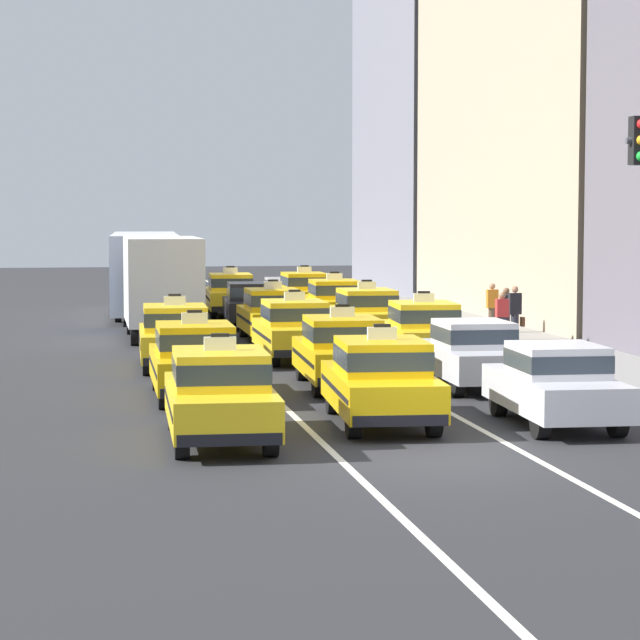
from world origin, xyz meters
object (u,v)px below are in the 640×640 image
object	(u,v)px
sedan_right_nearest	(556,382)
taxi_right_fourth	(366,314)
taxi_right_third	(423,331)
pedestrian_mid_block	(502,319)
taxi_center_nearest	(381,380)
taxi_center_fourth	(273,314)
taxi_left_third	(175,335)
taxi_left_second	(195,359)
pedestrian_far_corner	(492,308)
taxi_center_third	(294,329)
taxi_center_sixth	(230,293)
taxi_right_sixth	(304,292)
taxi_left_nearest	(220,394)
bus_left_fifth	(145,269)
pedestrian_near_crosswalk	(515,315)
box_truck_left_fourth	(161,283)
sedan_center_fifth	(250,303)
taxi_center_second	(342,351)
taxi_right_fifth	(334,302)
pedestrian_by_storefront	(506,314)
sedan_right_second	(473,352)

from	to	relation	value
sedan_right_nearest	taxi_right_fourth	xyz separation A→B (m)	(-0.04, 17.33, 0.03)
taxi_right_third	pedestrian_mid_block	distance (m)	3.78
taxi_center_nearest	taxi_center_fourth	world-z (taller)	same
taxi_left_third	taxi_left_second	bearing A→B (deg)	-89.82
taxi_right_fourth	pedestrian_mid_block	distance (m)	5.08
pedestrian_mid_block	pedestrian_far_corner	size ratio (longest dim) A/B	1.00
taxi_center_nearest	taxi_center_third	world-z (taller)	same
taxi_center_sixth	taxi_right_sixth	size ratio (longest dim) A/B	1.01
taxi_center_sixth	taxi_left_nearest	bearing A→B (deg)	-96.61
pedestrian_far_corner	taxi_left_second	bearing A→B (deg)	-129.52
pedestrian_mid_block	taxi_right_third	bearing A→B (deg)	-141.52
bus_left_fifth	pedestrian_near_crosswalk	bearing A→B (deg)	-56.80
taxi_center_third	taxi_right_fourth	bearing A→B (deg)	58.52
box_truck_left_fourth	sedan_center_fifth	world-z (taller)	box_truck_left_fourth
taxi_left_nearest	taxi_center_second	bearing A→B (deg)	63.28
box_truck_left_fourth	taxi_center_third	bearing A→B (deg)	-66.58
taxi_center_fourth	pedestrian_mid_block	bearing A→B (deg)	-36.85
taxi_center_second	pedestrian_mid_block	distance (m)	9.39
taxi_center_nearest	taxi_right_third	xyz separation A→B (m)	(3.45, 10.32, 0.00)
pedestrian_far_corner	taxi_left_third	bearing A→B (deg)	-146.53
taxi_right_fifth	pedestrian_by_storefront	size ratio (longest dim) A/B	2.86
pedestrian_mid_block	pedestrian_by_storefront	xyz separation A→B (m)	(0.77, 2.05, -0.01)
taxi_center_fourth	sedan_right_nearest	xyz separation A→B (m)	(2.93, -17.95, -0.03)
taxi_left_second	pedestrian_far_corner	size ratio (longest dim) A/B	2.83
sedan_center_fifth	taxi_right_fourth	bearing A→B (deg)	-64.26
taxi_right_fifth	taxi_right_sixth	xyz separation A→B (m)	(-0.12, 5.88, 0.00)
box_truck_left_fourth	taxi_right_sixth	distance (m)	11.28
taxi_left_third	sedan_right_second	world-z (taller)	taxi_left_third
pedestrian_near_crosswalk	taxi_center_third	bearing A→B (deg)	-165.26
taxi_right_third	pedestrian_near_crosswalk	distance (m)	4.74
taxi_center_third	taxi_right_third	world-z (taller)	same
taxi_left_second	taxi_right_third	xyz separation A→B (m)	(6.66, 6.01, 0.00)
taxi_left_nearest	taxi_center_fourth	distance (m)	19.07
box_truck_left_fourth	taxi_center_nearest	distance (m)	19.22
taxi_left_nearest	taxi_right_fifth	xyz separation A→B (m)	(6.52, 23.94, 0.00)
taxi_left_third	taxi_right_fourth	bearing A→B (deg)	44.74
bus_left_fifth	taxi_right_fifth	xyz separation A→B (m)	(6.38, -6.48, -0.94)
taxi_right_fourth	taxi_center_nearest	bearing A→B (deg)	-100.93
taxi_left_third	pedestrian_by_storefront	distance (m)	11.33
taxi_center_second	pedestrian_far_corner	size ratio (longest dim) A/B	2.86
bus_left_fifth	pedestrian_near_crosswalk	size ratio (longest dim) A/B	6.49
box_truck_left_fourth	taxi_center_second	bearing A→B (deg)	-75.91
pedestrian_mid_block	pedestrian_by_storefront	size ratio (longest dim) A/B	1.00
bus_left_fifth	taxi_center_fourth	world-z (taller)	bus_left_fifth
taxi_right_third	pedestrian_far_corner	world-z (taller)	taxi_right_third
taxi_right_fourth	box_truck_left_fourth	bearing A→B (deg)	159.59
box_truck_left_fourth	pedestrian_near_crosswalk	size ratio (longest dim) A/B	4.00
bus_left_fifth	sedan_center_fifth	bearing A→B (deg)	-61.47
taxi_left_third	taxi_center_sixth	xyz separation A→B (m)	(3.40, 17.82, 0.00)
taxi_left_nearest	sedan_right_nearest	distance (m)	6.55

